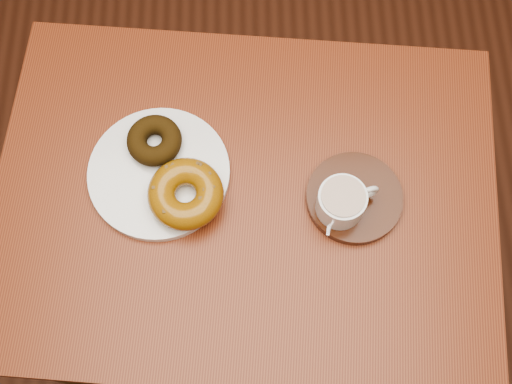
{
  "coord_description": "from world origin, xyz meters",
  "views": [
    {
      "loc": [
        -0.04,
        -0.39,
        1.85
      ],
      "look_at": [
        -0.04,
        -0.0,
        0.83
      ],
      "focal_mm": 45.0,
      "sensor_mm": 36.0,
      "label": 1
    }
  ],
  "objects_px": {
    "donut_plate": "(159,173)",
    "saucer": "(354,198)",
    "coffee_cup": "(342,202)",
    "cafe_table": "(246,220)"
  },
  "relations": [
    {
      "from": "donut_plate",
      "to": "saucer",
      "type": "height_order",
      "value": "saucer"
    },
    {
      "from": "cafe_table",
      "to": "donut_plate",
      "type": "distance_m",
      "value": 0.21
    },
    {
      "from": "cafe_table",
      "to": "donut_plate",
      "type": "relative_size",
      "value": 3.77
    },
    {
      "from": "cafe_table",
      "to": "coffee_cup",
      "type": "relative_size",
      "value": 8.86
    },
    {
      "from": "donut_plate",
      "to": "coffee_cup",
      "type": "distance_m",
      "value": 0.32
    },
    {
      "from": "coffee_cup",
      "to": "cafe_table",
      "type": "bearing_deg",
      "value": 151.22
    },
    {
      "from": "cafe_table",
      "to": "coffee_cup",
      "type": "height_order",
      "value": "coffee_cup"
    },
    {
      "from": "saucer",
      "to": "cafe_table",
      "type": "bearing_deg",
      "value": 177.14
    },
    {
      "from": "donut_plate",
      "to": "coffee_cup",
      "type": "bearing_deg",
      "value": -13.22
    },
    {
      "from": "donut_plate",
      "to": "saucer",
      "type": "distance_m",
      "value": 0.34
    }
  ]
}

